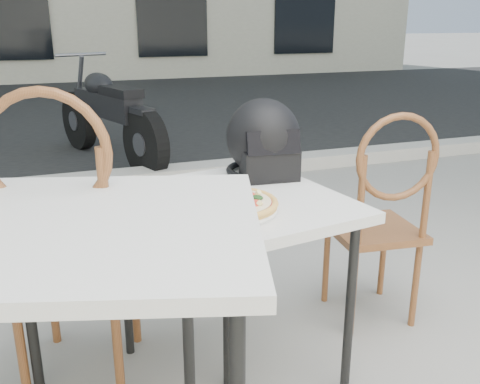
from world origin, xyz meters
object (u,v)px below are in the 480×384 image
object	(u,v)px
cafe_chair_side	(65,227)
motorcycle	(108,116)
helmet	(264,142)
plate	(231,209)
cafe_chair_main	(382,209)
cafe_table_side	(102,246)
cafe_table_main	(231,216)
pizza	(231,203)

from	to	relation	value
cafe_chair_side	motorcycle	world-z (taller)	cafe_chair_side
helmet	plate	bearing A→B (deg)	-120.31
cafe_chair_main	motorcycle	xyz separation A→B (m)	(-0.79, 3.37, -0.11)
cafe_table_side	motorcycle	world-z (taller)	motorcycle
cafe_table_main	motorcycle	xyz separation A→B (m)	(-0.05, 3.50, -0.22)
cafe_table_main	cafe_chair_side	distance (m)	0.59
cafe_table_main	pizza	size ratio (longest dim) A/B	2.17
helmet	cafe_table_side	xyz separation A→B (m)	(-0.71, -0.57, -0.12)
plate	cafe_chair_main	xyz separation A→B (m)	(0.79, 0.26, -0.19)
plate	pizza	world-z (taller)	pizza
helmet	motorcycle	xyz separation A→B (m)	(-0.28, 3.25, -0.42)
cafe_table_main	cafe_table_side	distance (m)	0.59
motorcycle	cafe_table_side	bearing A→B (deg)	-115.65
cafe_table_main	cafe_chair_side	world-z (taller)	cafe_chair_side
cafe_table_main	motorcycle	size ratio (longest dim) A/B	0.45
plate	cafe_chair_side	size ratio (longest dim) A/B	0.32
cafe_chair_main	cafe_chair_side	size ratio (longest dim) A/B	0.86
cafe_table_main	plate	bearing A→B (deg)	-108.32
cafe_table_main	cafe_chair_side	bearing A→B (deg)	165.33
cafe_table_side	cafe_chair_side	bearing A→B (deg)	100.35
cafe_table_main	cafe_chair_main	size ratio (longest dim) A/B	0.89
pizza	cafe_table_side	size ratio (longest dim) A/B	0.38
cafe_chair_main	cafe_table_side	xyz separation A→B (m)	(-1.23, -0.45, 0.20)
cafe_chair_main	cafe_chair_side	bearing A→B (deg)	5.38
plate	pizza	distance (m)	0.02
pizza	helmet	xyz separation A→B (m)	(0.27, 0.38, 0.11)
cafe_table_main	plate	distance (m)	0.16
cafe_table_main	plate	xyz separation A→B (m)	(-0.04, -0.13, 0.07)
cafe_table_side	cafe_chair_side	xyz separation A→B (m)	(-0.09, 0.47, -0.11)
cafe_table_main	cafe_chair_main	distance (m)	0.76
helmet	cafe_table_side	distance (m)	0.92
cafe_table_main	helmet	size ratio (longest dim) A/B	2.56
cafe_table_main	motorcycle	bearing A→B (deg)	90.78
pizza	cafe_table_side	xyz separation A→B (m)	(-0.44, -0.19, -0.01)
cafe_chair_main	cafe_table_side	distance (m)	1.32
cafe_table_main	helmet	xyz separation A→B (m)	(0.23, 0.25, 0.20)
plate	cafe_table_side	size ratio (longest dim) A/B	0.34
cafe_table_main	plate	size ratio (longest dim) A/B	2.42
plate	cafe_chair_side	bearing A→B (deg)	151.66
pizza	cafe_chair_side	world-z (taller)	cafe_chair_side
helmet	cafe_table_side	bearing A→B (deg)	-136.24
helmet	cafe_chair_side	xyz separation A→B (m)	(-0.80, -0.10, -0.23)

